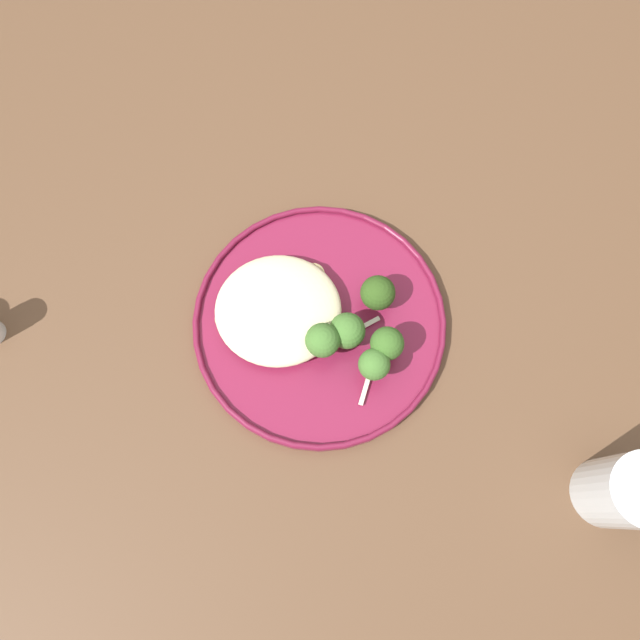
{
  "coord_description": "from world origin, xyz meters",
  "views": [
    {
      "loc": [
        -0.02,
        -0.25,
        1.46
      ],
      "look_at": [
        -0.02,
        -0.04,
        0.76
      ],
      "focal_mm": 36.45,
      "sensor_mm": 36.0,
      "label": 1
    }
  ],
  "objects_px": {
    "seared_scallop_rear_pale": "(254,291)",
    "water_glass": "(622,493)",
    "seared_scallop_tilted_round": "(278,295)",
    "broccoli_floret_left_leaning": "(323,341)",
    "seared_scallop_front_small": "(230,319)",
    "broccoli_floret_beside_noodles": "(348,331)",
    "seared_scallop_right_edge": "(314,275)",
    "broccoli_floret_tall_stalk": "(378,293)",
    "broccoli_floret_split_head": "(374,365)",
    "broccoli_floret_rear_charred": "(388,344)",
    "dinner_plate": "(320,323)",
    "seared_scallop_center_golden": "(327,311)"
  },
  "relations": [
    {
      "from": "seared_scallop_rear_pale",
      "to": "broccoli_floret_left_leaning",
      "type": "bearing_deg",
      "value": -39.33
    },
    {
      "from": "seared_scallop_rear_pale",
      "to": "broccoli_floret_split_head",
      "type": "bearing_deg",
      "value": -34.28
    },
    {
      "from": "seared_scallop_right_edge",
      "to": "seared_scallop_rear_pale",
      "type": "relative_size",
      "value": 0.83
    },
    {
      "from": "seared_scallop_center_golden",
      "to": "water_glass",
      "type": "relative_size",
      "value": 0.22
    },
    {
      "from": "seared_scallop_tilted_round",
      "to": "broccoli_floret_tall_stalk",
      "type": "relative_size",
      "value": 0.5
    },
    {
      "from": "broccoli_floret_tall_stalk",
      "to": "broccoli_floret_split_head",
      "type": "xyz_separation_m",
      "value": [
        -0.01,
        -0.08,
        0.01
      ]
    },
    {
      "from": "seared_scallop_center_golden",
      "to": "seared_scallop_rear_pale",
      "type": "distance_m",
      "value": 0.09
    },
    {
      "from": "broccoli_floret_split_head",
      "to": "water_glass",
      "type": "relative_size",
      "value": 0.56
    },
    {
      "from": "broccoli_floret_tall_stalk",
      "to": "water_glass",
      "type": "height_order",
      "value": "water_glass"
    },
    {
      "from": "broccoli_floret_rear_charred",
      "to": "broccoli_floret_split_head",
      "type": "distance_m",
      "value": 0.03
    },
    {
      "from": "seared_scallop_right_edge",
      "to": "broccoli_floret_split_head",
      "type": "relative_size",
      "value": 0.46
    },
    {
      "from": "broccoli_floret_rear_charred",
      "to": "broccoli_floret_beside_noodles",
      "type": "xyz_separation_m",
      "value": [
        -0.04,
        0.02,
        -0.01
      ]
    },
    {
      "from": "seared_scallop_right_edge",
      "to": "seared_scallop_tilted_round",
      "type": "relative_size",
      "value": 1.02
    },
    {
      "from": "seared_scallop_rear_pale",
      "to": "broccoli_floret_beside_noodles",
      "type": "xyz_separation_m",
      "value": [
        0.11,
        -0.05,
        0.02
      ]
    },
    {
      "from": "seared_scallop_tilted_round",
      "to": "seared_scallop_rear_pale",
      "type": "xyz_separation_m",
      "value": [
        -0.03,
        0.0,
        0.0
      ]
    },
    {
      "from": "seared_scallop_center_golden",
      "to": "broccoli_floret_left_leaning",
      "type": "xyz_separation_m",
      "value": [
        -0.0,
        -0.04,
        0.03
      ]
    },
    {
      "from": "broccoli_floret_beside_noodles",
      "to": "seared_scallop_right_edge",
      "type": "bearing_deg",
      "value": 117.07
    },
    {
      "from": "water_glass",
      "to": "broccoli_floret_rear_charred",
      "type": "bearing_deg",
      "value": 146.79
    },
    {
      "from": "seared_scallop_front_small",
      "to": "broccoli_floret_beside_noodles",
      "type": "height_order",
      "value": "broccoli_floret_beside_noodles"
    },
    {
      "from": "seared_scallop_front_small",
      "to": "broccoli_floret_rear_charred",
      "type": "distance_m",
      "value": 0.18
    },
    {
      "from": "dinner_plate",
      "to": "broccoli_floret_split_head",
      "type": "distance_m",
      "value": 0.09
    },
    {
      "from": "seared_scallop_right_edge",
      "to": "seared_scallop_rear_pale",
      "type": "xyz_separation_m",
      "value": [
        -0.07,
        -0.02,
        0.0
      ]
    },
    {
      "from": "seared_scallop_right_edge",
      "to": "broccoli_floret_left_leaning",
      "type": "xyz_separation_m",
      "value": [
        0.01,
        -0.09,
        0.03
      ]
    },
    {
      "from": "broccoli_floret_tall_stalk",
      "to": "seared_scallop_center_golden",
      "type": "bearing_deg",
      "value": -164.73
    },
    {
      "from": "broccoli_floret_rear_charred",
      "to": "broccoli_floret_tall_stalk",
      "type": "relative_size",
      "value": 1.15
    },
    {
      "from": "broccoli_floret_rear_charred",
      "to": "broccoli_floret_split_head",
      "type": "height_order",
      "value": "broccoli_floret_rear_charred"
    },
    {
      "from": "broccoli_floret_rear_charred",
      "to": "water_glass",
      "type": "xyz_separation_m",
      "value": [
        0.23,
        -0.15,
        -0.0
      ]
    },
    {
      "from": "seared_scallop_tilted_round",
      "to": "water_glass",
      "type": "distance_m",
      "value": 0.42
    },
    {
      "from": "seared_scallop_rear_pale",
      "to": "seared_scallop_front_small",
      "type": "bearing_deg",
      "value": -128.15
    },
    {
      "from": "dinner_plate",
      "to": "broccoli_floret_left_leaning",
      "type": "height_order",
      "value": "broccoli_floret_left_leaning"
    },
    {
      "from": "seared_scallop_front_small",
      "to": "water_glass",
      "type": "distance_m",
      "value": 0.45
    },
    {
      "from": "seared_scallop_rear_pale",
      "to": "water_glass",
      "type": "bearing_deg",
      "value": -30.13
    },
    {
      "from": "broccoli_floret_beside_noodles",
      "to": "water_glass",
      "type": "height_order",
      "value": "water_glass"
    },
    {
      "from": "water_glass",
      "to": "broccoli_floret_beside_noodles",
      "type": "bearing_deg",
      "value": 148.39
    },
    {
      "from": "broccoli_floret_left_leaning",
      "to": "water_glass",
      "type": "bearing_deg",
      "value": -27.36
    },
    {
      "from": "dinner_plate",
      "to": "seared_scallop_center_golden",
      "type": "height_order",
      "value": "seared_scallop_center_golden"
    },
    {
      "from": "broccoli_floret_rear_charred",
      "to": "broccoli_floret_tall_stalk",
      "type": "xyz_separation_m",
      "value": [
        -0.01,
        0.06,
        -0.01
      ]
    },
    {
      "from": "seared_scallop_right_edge",
      "to": "seared_scallop_rear_pale",
      "type": "bearing_deg",
      "value": -163.08
    },
    {
      "from": "seared_scallop_center_golden",
      "to": "broccoli_floret_split_head",
      "type": "height_order",
      "value": "broccoli_floret_split_head"
    },
    {
      "from": "broccoli_floret_rear_charred",
      "to": "seared_scallop_tilted_round",
      "type": "bearing_deg",
      "value": 151.96
    },
    {
      "from": "broccoli_floret_left_leaning",
      "to": "broccoli_floret_rear_charred",
      "type": "bearing_deg",
      "value": -3.07
    },
    {
      "from": "seared_scallop_front_small",
      "to": "broccoli_floret_left_leaning",
      "type": "xyz_separation_m",
      "value": [
        0.11,
        -0.03,
        0.03
      ]
    },
    {
      "from": "seared_scallop_right_edge",
      "to": "seared_scallop_tilted_round",
      "type": "bearing_deg",
      "value": -148.7
    },
    {
      "from": "seared_scallop_rear_pale",
      "to": "seared_scallop_center_golden",
      "type": "bearing_deg",
      "value": -15.75
    },
    {
      "from": "water_glass",
      "to": "seared_scallop_rear_pale",
      "type": "bearing_deg",
      "value": 149.87
    },
    {
      "from": "seared_scallop_front_small",
      "to": "broccoli_floret_beside_noodles",
      "type": "distance_m",
      "value": 0.14
    },
    {
      "from": "broccoli_floret_tall_stalk",
      "to": "broccoli_floret_left_leaning",
      "type": "height_order",
      "value": "broccoli_floret_left_leaning"
    },
    {
      "from": "seared_scallop_tilted_round",
      "to": "water_glass",
      "type": "height_order",
      "value": "water_glass"
    },
    {
      "from": "seared_scallop_front_small",
      "to": "broccoli_floret_split_head",
      "type": "distance_m",
      "value": 0.17
    },
    {
      "from": "seared_scallop_front_small",
      "to": "seared_scallop_tilted_round",
      "type": "height_order",
      "value": "same"
    }
  ]
}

